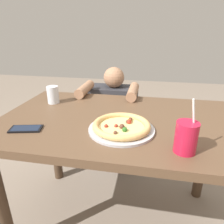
% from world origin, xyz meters
% --- Properties ---
extents(ground_plane, '(8.00, 8.00, 0.00)m').
position_xyz_m(ground_plane, '(0.00, 0.00, 0.00)').
color(ground_plane, gray).
extents(dining_table, '(1.30, 0.81, 0.75)m').
position_xyz_m(dining_table, '(0.00, 0.00, 0.64)').
color(dining_table, brown).
rests_on(dining_table, ground).
extents(pizza_near, '(0.32, 0.32, 0.04)m').
position_xyz_m(pizza_near, '(0.04, -0.14, 0.77)').
color(pizza_near, '#B7B7BC').
rests_on(pizza_near, dining_table).
extents(drink_cup_colored, '(0.09, 0.09, 0.22)m').
position_xyz_m(drink_cup_colored, '(0.31, -0.27, 0.81)').
color(drink_cup_colored, red).
rests_on(drink_cup_colored, dining_table).
extents(water_cup_clear, '(0.07, 0.07, 0.11)m').
position_xyz_m(water_cup_clear, '(-0.46, 0.17, 0.81)').
color(water_cup_clear, silver).
rests_on(water_cup_clear, dining_table).
extents(cell_phone, '(0.16, 0.11, 0.01)m').
position_xyz_m(cell_phone, '(-0.42, -0.22, 0.75)').
color(cell_phone, black).
rests_on(cell_phone, dining_table).
extents(diner_seated, '(0.43, 0.53, 0.91)m').
position_xyz_m(diner_seated, '(-0.14, 0.62, 0.40)').
color(diner_seated, '#333847').
rests_on(diner_seated, ground).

